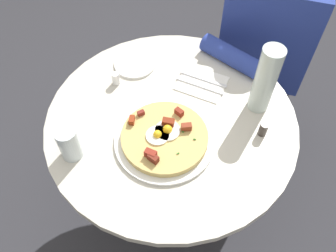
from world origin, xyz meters
TOP-DOWN VIEW (x-y plane):
  - ground_plane at (0.00, 0.00)m, footprint 6.00×6.00m
  - dining_table at (0.00, 0.00)m, footprint 0.86×0.86m
  - person_seated at (-0.26, -0.58)m, footprint 0.44×0.48m
  - pizza_plate at (-0.01, 0.10)m, footprint 0.33×0.33m
  - breakfast_pizza at (-0.00, 0.10)m, footprint 0.28×0.28m
  - bread_plate at (0.21, -0.21)m, footprint 0.16×0.16m
  - napkin at (-0.06, -0.19)m, footprint 0.19×0.16m
  - fork at (-0.06, -0.17)m, footprint 0.18×0.04m
  - knife at (-0.06, -0.20)m, footprint 0.18×0.04m
  - water_glass at (0.26, 0.22)m, footprint 0.07×0.07m
  - water_bottle at (-0.27, -0.14)m, footprint 0.07×0.07m
  - salt_shaker at (0.24, -0.10)m, footprint 0.03×0.03m
  - pepper_shaker at (-0.30, -0.02)m, footprint 0.03×0.03m

SIDE VIEW (x-z plane):
  - ground_plane at x=0.00m, z-range 0.00..0.00m
  - person_seated at x=-0.26m, z-range -0.06..1.07m
  - dining_table at x=0.00m, z-range 0.19..0.90m
  - napkin at x=-0.06m, z-range 0.71..0.71m
  - bread_plate at x=0.21m, z-range 0.71..0.72m
  - pizza_plate at x=-0.01m, z-range 0.71..0.72m
  - fork at x=-0.06m, z-range 0.71..0.72m
  - knife at x=-0.06m, z-range 0.71..0.72m
  - salt_shaker at x=0.24m, z-range 0.71..0.76m
  - breakfast_pizza at x=0.00m, z-range 0.71..0.76m
  - pepper_shaker at x=-0.30m, z-range 0.71..0.76m
  - water_glass at x=0.26m, z-range 0.71..0.83m
  - water_bottle at x=-0.27m, z-range 0.71..0.97m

